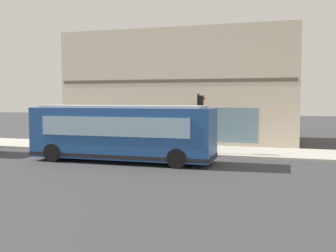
# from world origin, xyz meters

# --- Properties ---
(ground) EXTENTS (120.00, 120.00, 0.00)m
(ground) POSITION_xyz_m (0.00, 0.00, 0.00)
(ground) COLOR #38383A
(sidewalk_curb) EXTENTS (4.46, 40.00, 0.15)m
(sidewalk_curb) POSITION_xyz_m (4.83, 0.00, 0.07)
(sidewalk_curb) COLOR #B2ADA3
(sidewalk_curb) RESTS_ON ground
(building_corner) EXTENTS (8.63, 17.66, 8.51)m
(building_corner) POSITION_xyz_m (11.34, 0.00, 4.25)
(building_corner) COLOR beige
(building_corner) RESTS_ON ground
(city_bus_nearside) EXTENTS (2.64, 10.05, 3.07)m
(city_bus_nearside) POSITION_xyz_m (-0.38, 0.59, 1.55)
(city_bus_nearside) COLOR #1E478C
(city_bus_nearside) RESTS_ON ground
(traffic_light_near_corner) EXTENTS (0.32, 0.49, 3.58)m
(traffic_light_near_corner) POSITION_xyz_m (3.16, -2.98, 2.64)
(traffic_light_near_corner) COLOR black
(traffic_light_near_corner) RESTS_ON sidewalk_curb
(fire_hydrant) EXTENTS (0.35, 0.35, 0.74)m
(fire_hydrant) POSITION_xyz_m (5.09, -1.64, 0.51)
(fire_hydrant) COLOR gold
(fire_hydrant) RESTS_ON sidewalk_curb
(pedestrian_near_building_entrance) EXTENTS (0.32, 0.32, 1.57)m
(pedestrian_near_building_entrance) POSITION_xyz_m (3.50, -1.77, 1.05)
(pedestrian_near_building_entrance) COLOR #8C3F8C
(pedestrian_near_building_entrance) RESTS_ON sidewalk_curb
(pedestrian_near_hydrant) EXTENTS (0.32, 0.32, 1.66)m
(pedestrian_near_hydrant) POSITION_xyz_m (3.86, 6.66, 1.11)
(pedestrian_near_hydrant) COLOR gold
(pedestrian_near_hydrant) RESTS_ON sidewalk_curb
(pedestrian_by_light_pole) EXTENTS (0.32, 0.32, 1.76)m
(pedestrian_by_light_pole) POSITION_xyz_m (3.72, 5.38, 1.17)
(pedestrian_by_light_pole) COLOR silver
(pedestrian_by_light_pole) RESTS_ON sidewalk_curb
(newspaper_vending_box) EXTENTS (0.44, 0.43, 0.90)m
(newspaper_vending_box) POSITION_xyz_m (4.98, 0.11, 0.60)
(newspaper_vending_box) COLOR #197233
(newspaper_vending_box) RESTS_ON sidewalk_curb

